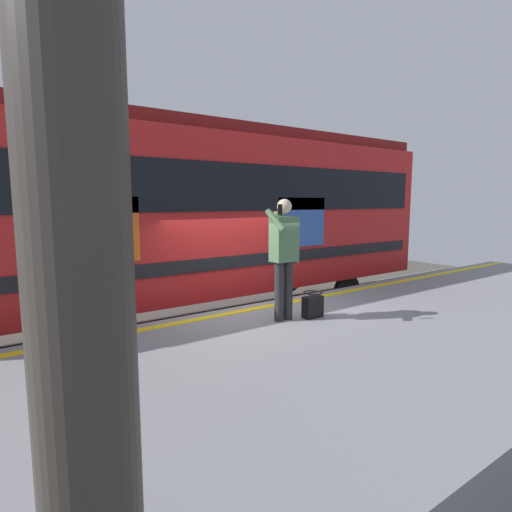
# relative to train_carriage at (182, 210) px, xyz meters

# --- Properties ---
(ground_plane) EXTENTS (26.83, 26.83, 0.00)m
(ground_plane) POSITION_rel_train_carriage_xyz_m (-0.17, 2.18, -2.63)
(ground_plane) COLOR #4C4742
(platform) EXTENTS (17.89, 4.66, 1.01)m
(platform) POSITION_rel_train_carriage_xyz_m (-0.17, 4.51, -2.13)
(platform) COLOR gray
(platform) RESTS_ON ground
(safety_line) EXTENTS (17.53, 0.16, 0.01)m
(safety_line) POSITION_rel_train_carriage_xyz_m (-0.17, 2.48, -1.62)
(safety_line) COLOR yellow
(safety_line) RESTS_ON platform
(track_rail_near) EXTENTS (23.26, 0.08, 0.16)m
(track_rail_near) POSITION_rel_train_carriage_xyz_m (-0.17, 0.71, -2.55)
(track_rail_near) COLOR slate
(track_rail_near) RESTS_ON ground
(track_rail_far) EXTENTS (23.26, 0.08, 0.16)m
(track_rail_far) POSITION_rel_train_carriage_xyz_m (-0.17, -0.72, -2.55)
(track_rail_far) COLOR slate
(track_rail_far) RESTS_ON ground
(train_carriage) EXTENTS (12.13, 2.79, 4.19)m
(train_carriage) POSITION_rel_train_carriage_xyz_m (0.00, 0.00, 0.00)
(train_carriage) COLOR red
(train_carriage) RESTS_ON ground
(passenger) EXTENTS (0.57, 0.55, 1.84)m
(passenger) POSITION_rel_train_carriage_xyz_m (-0.06, 3.26, -0.53)
(passenger) COLOR #262628
(passenger) RESTS_ON platform
(handbag) EXTENTS (0.33, 0.30, 0.40)m
(handbag) POSITION_rel_train_carriage_xyz_m (-0.52, 3.43, -1.43)
(handbag) COLOR black
(handbag) RESTS_ON platform
(station_column) EXTENTS (0.43, 0.43, 3.39)m
(station_column) POSITION_rel_train_carriage_xyz_m (3.55, 6.29, 0.07)
(station_column) COLOR #38332D
(station_column) RESTS_ON platform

